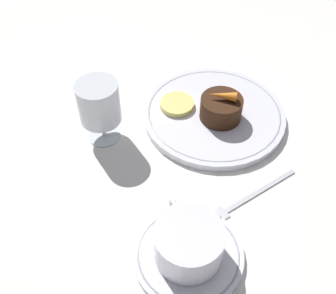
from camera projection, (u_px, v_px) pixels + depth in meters
name	position (u px, v px, depth m)	size (l,w,h in m)	color
ground_plane	(204.00, 112.00, 0.76)	(3.00, 3.00, 0.00)	white
dinner_plate	(214.00, 114.00, 0.75)	(0.27, 0.27, 0.01)	white
saucer	(188.00, 254.00, 0.55)	(0.16, 0.16, 0.01)	white
coffee_cup	(189.00, 243.00, 0.53)	(0.12, 0.10, 0.06)	white
spoon	(181.00, 225.00, 0.58)	(0.02, 0.10, 0.00)	silver
wine_glass	(100.00, 107.00, 0.66)	(0.07, 0.07, 0.12)	silver
fork	(238.00, 203.00, 0.62)	(0.06, 0.19, 0.01)	silver
dessert_cake	(221.00, 108.00, 0.72)	(0.08, 0.08, 0.04)	#381E0F
carrot_garnish	(223.00, 96.00, 0.69)	(0.04, 0.05, 0.02)	orange
pineapple_slice	(177.00, 104.00, 0.75)	(0.07, 0.07, 0.01)	#EFE075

